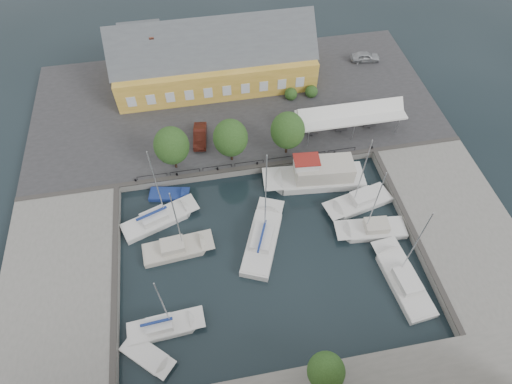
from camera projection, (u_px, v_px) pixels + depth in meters
ground at (266, 242)px, 47.84m from camera, size 140.00×140.00×0.00m
north_quay at (235, 104)px, 61.19m from camera, size 56.00×26.00×1.00m
west_quay at (59, 289)px, 43.85m from camera, size 12.00×24.00×1.00m
east_quay at (458, 225)px, 48.66m from camera, size 12.00×24.00×1.00m
quay_edge_fittings at (258, 203)px, 49.84m from camera, size 56.00×24.72×0.40m
warehouse at (210, 60)px, 60.99m from camera, size 28.56×14.00×9.55m
tent_canopy at (351, 115)px, 55.11m from camera, size 14.00×4.00×2.83m
quay_trees at (230, 138)px, 50.92m from camera, size 18.20×4.20×6.30m
car_silver at (365, 57)px, 65.91m from camera, size 4.61×2.36×1.50m
car_red at (200, 136)px, 55.49m from camera, size 2.21×4.82×1.53m
center_sailboat at (263, 240)px, 47.58m from camera, size 6.68×10.47×13.85m
trawler at (318, 176)px, 52.37m from camera, size 12.88×4.84×5.00m
east_boat_a at (359, 202)px, 50.85m from camera, size 8.63×4.54×11.76m
east_boat_b at (372, 230)px, 48.49m from camera, size 8.31×3.38×11.09m
east_boat_c at (403, 281)px, 44.67m from camera, size 3.94×9.79×12.03m
west_boat_a at (159, 220)px, 49.33m from camera, size 9.25×5.43×11.90m
west_boat_b at (177, 249)px, 46.98m from camera, size 8.02×3.31×10.75m
west_boat_d at (164, 327)px, 41.68m from camera, size 7.72×2.77×10.27m
launch_sw at (147, 356)px, 40.21m from camera, size 5.41×5.16×0.98m
launch_nw at (169, 195)px, 51.72m from camera, size 5.08×2.82×0.88m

